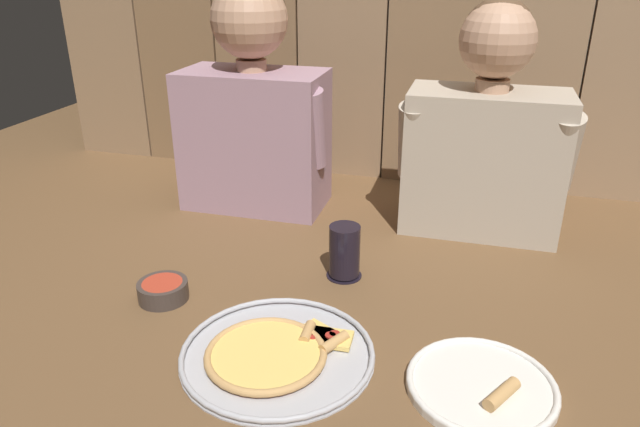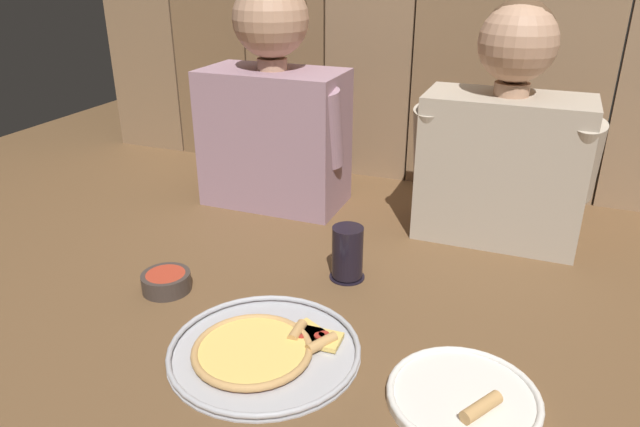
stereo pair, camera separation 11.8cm
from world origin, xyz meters
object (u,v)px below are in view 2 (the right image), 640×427
(drinking_glass, at_px, (347,253))
(diner_left, at_px, (273,103))
(pizza_tray, at_px, (262,349))
(dinner_plate, at_px, (464,397))
(dipping_bowl, at_px, (166,281))
(diner_right, at_px, (505,138))

(drinking_glass, relative_size, diner_left, 0.20)
(pizza_tray, bearing_deg, dinner_plate, 1.41)
(dipping_bowl, relative_size, diner_right, 0.18)
(pizza_tray, distance_m, dipping_bowl, 0.31)
(diner_right, bearing_deg, diner_left, 179.93)
(pizza_tray, bearing_deg, dipping_bowl, 157.24)
(diner_right, bearing_deg, dipping_bowl, -139.20)
(dinner_plate, height_order, diner_left, diner_left)
(dinner_plate, height_order, diner_right, diner_right)
(drinking_glass, distance_m, dipping_bowl, 0.39)
(diner_left, bearing_deg, dinner_plate, -45.27)
(dipping_bowl, distance_m, diner_left, 0.60)
(dinner_plate, bearing_deg, drinking_glass, 134.94)
(dinner_plate, bearing_deg, diner_right, 92.47)
(pizza_tray, bearing_deg, diner_left, 113.45)
(dinner_plate, distance_m, diner_right, 0.69)
(drinking_glass, height_order, dipping_bowl, drinking_glass)
(drinking_glass, relative_size, diner_right, 0.21)
(pizza_tray, xyz_separation_m, dipping_bowl, (-0.29, 0.12, 0.01))
(dinner_plate, distance_m, diner_left, 0.95)
(dinner_plate, relative_size, drinking_glass, 2.03)
(drinking_glass, distance_m, diner_left, 0.53)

